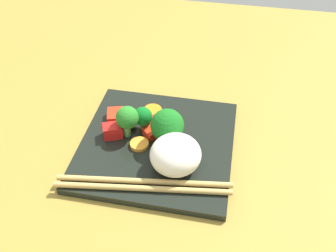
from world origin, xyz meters
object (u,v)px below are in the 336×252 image
rice_mound (176,155)px  broccoli_floret_1 (143,117)px  chopstick_pair (142,185)px  square_plate (157,145)px  carrot_slice_1 (170,131)px

rice_mound → broccoli_floret_1: bearing=42.4°
chopstick_pair → square_plate: bearing=81.6°
rice_mound → carrot_slice_1: size_ratio=2.44×
carrot_slice_1 → square_plate: bearing=148.0°
square_plate → chopstick_pair: 9.12cm
square_plate → carrot_slice_1: size_ratio=7.79×
rice_mound → broccoli_floret_1: rice_mound is taller
square_plate → broccoli_floret_1: broccoli_floret_1 is taller
carrot_slice_1 → chopstick_pair: 11.66cm
rice_mound → carrot_slice_1: bearing=17.3°
square_plate → rice_mound: bearing=-141.2°
rice_mound → carrot_slice_1: rice_mound is taller
square_plate → carrot_slice_1: carrot_slice_1 is taller
rice_mound → chopstick_pair: bearing=138.2°
rice_mound → carrot_slice_1: 7.88cm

